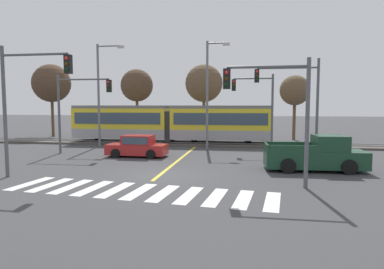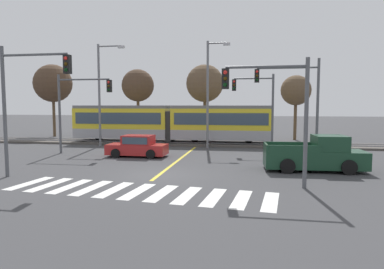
% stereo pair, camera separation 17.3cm
% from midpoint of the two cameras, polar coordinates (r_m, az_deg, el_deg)
% --- Properties ---
extents(ground_plane, '(200.00, 200.00, 0.00)m').
position_cam_midpoint_polar(ground_plane, '(18.01, -5.71, -6.77)').
color(ground_plane, '#3D3D3F').
extents(track_bed, '(120.00, 4.00, 0.18)m').
position_cam_midpoint_polar(track_bed, '(31.73, 0.89, -1.51)').
color(track_bed, '#4C4742').
rests_on(track_bed, ground).
extents(rail_near, '(120.00, 0.08, 0.10)m').
position_cam_midpoint_polar(rail_near, '(31.01, 0.70, -1.40)').
color(rail_near, '#939399').
rests_on(rail_near, track_bed).
extents(rail_far, '(120.00, 0.08, 0.10)m').
position_cam_midpoint_polar(rail_far, '(32.42, 1.08, -1.13)').
color(rail_far, '#939399').
rests_on(rail_far, track_bed).
extents(light_rail_tram, '(18.50, 2.64, 3.43)m').
position_cam_midpoint_polar(light_rail_tram, '(32.06, -3.82, 2.06)').
color(light_rail_tram, '#9E9EA3').
rests_on(light_rail_tram, track_bed).
extents(crosswalk_stripe_0, '(0.87, 2.85, 0.01)m').
position_cam_midpoint_polar(crosswalk_stripe_0, '(17.80, -25.57, -7.36)').
color(crosswalk_stripe_0, silver).
rests_on(crosswalk_stripe_0, ground).
extents(crosswalk_stripe_1, '(0.87, 2.85, 0.01)m').
position_cam_midpoint_polar(crosswalk_stripe_1, '(17.11, -22.77, -7.75)').
color(crosswalk_stripe_1, silver).
rests_on(crosswalk_stripe_1, ground).
extents(crosswalk_stripe_2, '(0.87, 2.85, 0.01)m').
position_cam_midpoint_polar(crosswalk_stripe_2, '(16.46, -19.74, -8.14)').
color(crosswalk_stripe_2, silver).
rests_on(crosswalk_stripe_2, ground).
extents(crosswalk_stripe_3, '(0.87, 2.85, 0.01)m').
position_cam_midpoint_polar(crosswalk_stripe_3, '(15.85, -16.47, -8.55)').
color(crosswalk_stripe_3, silver).
rests_on(crosswalk_stripe_3, ground).
extents(crosswalk_stripe_4, '(0.87, 2.85, 0.01)m').
position_cam_midpoint_polar(crosswalk_stripe_4, '(15.31, -12.94, -8.95)').
color(crosswalk_stripe_4, silver).
rests_on(crosswalk_stripe_4, ground).
extents(crosswalk_stripe_5, '(0.87, 2.85, 0.01)m').
position_cam_midpoint_polar(crosswalk_stripe_5, '(14.82, -9.15, -9.35)').
color(crosswalk_stripe_5, silver).
rests_on(crosswalk_stripe_5, ground).
extents(crosswalk_stripe_6, '(0.87, 2.85, 0.01)m').
position_cam_midpoint_polar(crosswalk_stripe_6, '(14.41, -5.12, -9.72)').
color(crosswalk_stripe_6, silver).
rests_on(crosswalk_stripe_6, ground).
extents(crosswalk_stripe_7, '(0.87, 2.85, 0.01)m').
position_cam_midpoint_polar(crosswalk_stripe_7, '(14.06, -0.86, -10.07)').
color(crosswalk_stripe_7, silver).
rests_on(crosswalk_stripe_7, ground).
extents(crosswalk_stripe_8, '(0.87, 2.85, 0.01)m').
position_cam_midpoint_polar(crosswalk_stripe_8, '(13.80, 3.59, -10.37)').
color(crosswalk_stripe_8, silver).
rests_on(crosswalk_stripe_8, ground).
extents(crosswalk_stripe_9, '(0.87, 2.85, 0.01)m').
position_cam_midpoint_polar(crosswalk_stripe_9, '(13.62, 8.20, -10.62)').
color(crosswalk_stripe_9, silver).
rests_on(crosswalk_stripe_9, ground).
extents(crosswalk_stripe_10, '(0.87, 2.85, 0.01)m').
position_cam_midpoint_polar(crosswalk_stripe_10, '(13.53, 12.90, -10.80)').
color(crosswalk_stripe_10, silver).
rests_on(crosswalk_stripe_10, ground).
extents(lane_centre_line, '(0.20, 13.57, 0.01)m').
position_cam_midpoint_polar(lane_centre_line, '(23.16, -2.27, -4.13)').
color(lane_centre_line, gold).
rests_on(lane_centre_line, ground).
extents(sedan_crossing, '(4.21, 1.95, 1.52)m').
position_cam_midpoint_polar(sedan_crossing, '(24.54, -9.32, -2.03)').
color(sedan_crossing, '#B22323').
rests_on(sedan_crossing, ground).
extents(pickup_truck, '(5.49, 2.43, 1.98)m').
position_cam_midpoint_polar(pickup_truck, '(20.23, 19.83, -3.33)').
color(pickup_truck, '#193D28').
rests_on(pickup_truck, ground).
extents(traffic_light_near_left, '(3.75, 0.38, 6.56)m').
position_cam_midpoint_polar(traffic_light_near_left, '(18.87, -26.24, 6.42)').
color(traffic_light_near_left, '#515459').
rests_on(traffic_light_near_left, ground).
extents(traffic_light_mid_right, '(4.25, 0.38, 6.73)m').
position_cam_midpoint_polar(traffic_light_mid_right, '(24.08, 16.84, 6.47)').
color(traffic_light_mid_right, '#515459').
rests_on(traffic_light_mid_right, ground).
extents(traffic_light_far_right, '(3.25, 0.38, 6.05)m').
position_cam_midpoint_polar(traffic_light_far_right, '(27.33, 10.84, 5.59)').
color(traffic_light_far_right, '#515459').
rests_on(traffic_light_far_right, ground).
extents(traffic_light_near_right, '(3.75, 0.38, 5.67)m').
position_cam_midpoint_polar(traffic_light_near_right, '(15.45, 13.68, 5.34)').
color(traffic_light_near_right, '#515459').
rests_on(traffic_light_near_right, ground).
extents(traffic_light_mid_left, '(4.25, 0.38, 5.92)m').
position_cam_midpoint_polar(traffic_light_mid_left, '(26.86, -18.82, 5.35)').
color(traffic_light_mid_left, '#515459').
rests_on(traffic_light_mid_left, ground).
extents(street_lamp_west, '(2.49, 0.28, 8.92)m').
position_cam_midpoint_polar(street_lamp_west, '(31.23, -15.09, 7.39)').
color(street_lamp_west, slate).
rests_on(street_lamp_west, ground).
extents(street_lamp_centre, '(1.94, 0.28, 8.92)m').
position_cam_midpoint_polar(street_lamp_centre, '(28.76, 2.70, 7.64)').
color(street_lamp_centre, slate).
rests_on(street_lamp_centre, ground).
extents(bare_tree_far_west, '(4.32, 4.32, 8.30)m').
position_cam_midpoint_polar(bare_tree_far_west, '(42.77, -22.49, 7.86)').
color(bare_tree_far_west, brown).
rests_on(bare_tree_far_west, ground).
extents(bare_tree_west, '(3.55, 3.55, 7.59)m').
position_cam_midpoint_polar(bare_tree_west, '(38.52, -9.31, 8.02)').
color(bare_tree_west, brown).
rests_on(bare_tree_west, ground).
extents(bare_tree_east, '(3.88, 3.88, 7.84)m').
position_cam_midpoint_polar(bare_tree_east, '(35.92, 1.86, 8.47)').
color(bare_tree_east, brown).
rests_on(bare_tree_east, ground).
extents(bare_tree_far_east, '(3.12, 3.12, 6.74)m').
position_cam_midpoint_polar(bare_tree_far_east, '(37.39, 16.64, 7.00)').
color(bare_tree_far_east, brown).
rests_on(bare_tree_far_east, ground).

